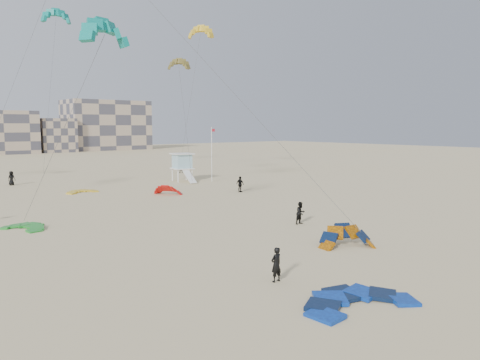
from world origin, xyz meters
TOP-DOWN VIEW (x-y plane):
  - ground at (0.00, 0.00)m, footprint 320.00×320.00m
  - kite_ground_blue at (1.74, -3.86)m, footprint 5.92×6.08m
  - kite_ground_orange at (9.42, 2.64)m, footprint 4.78×4.80m
  - kite_ground_green at (-5.24, 21.45)m, footprint 4.68×4.59m
  - kite_ground_red_far at (12.59, 30.29)m, footprint 4.49×4.46m
  - kite_ground_yellow at (5.51, 37.92)m, footprint 3.47×3.64m
  - kitesurfer_main at (1.13, 0.62)m, footprint 0.65×0.44m
  - kitesurfer_b at (12.26, 9.39)m, footprint 0.88×0.69m
  - kitesurfer_d at (20.10, 26.43)m, footprint 0.63×1.15m
  - kitesurfer_e at (0.93, 50.48)m, footprint 1.04×0.81m
  - kitesurfer_f at (27.07, 50.45)m, footprint 1.32×1.65m
  - kite_fly_teal_a at (-0.72, 15.96)m, footprint 7.06×5.89m
  - kite_fly_olive at (19.76, 39.05)m, footprint 4.77×9.06m
  - kite_fly_yellow at (27.94, 45.61)m, footprint 5.43×9.57m
  - kite_fly_teal_b at (10.79, 59.86)m, footprint 7.48×9.18m
  - lifeguard_tower_near at (20.83, 40.18)m, footprint 3.23×5.65m
  - flagpole at (23.73, 37.07)m, footprint 0.62×0.10m
  - condo_east at (50.00, 132.00)m, footprint 26.00×14.00m
  - condo_fill_right at (32.00, 128.00)m, footprint 10.00×10.00m

SIDE VIEW (x-z plane):
  - ground at x=0.00m, z-range 0.00..0.00m
  - kite_ground_blue at x=1.74m, z-range -0.42..0.42m
  - kite_ground_orange at x=9.42m, z-range -1.78..1.78m
  - kite_ground_green at x=-5.24m, z-range -0.46..0.46m
  - kite_ground_red_far at x=12.59m, z-range -1.58..1.58m
  - kite_ground_yellow at x=5.51m, z-range -0.29..0.29m
  - kitesurfer_f at x=27.07m, z-range 0.00..1.75m
  - kitesurfer_main at x=1.13m, z-range 0.00..1.76m
  - kitesurfer_b at x=12.26m, z-range 0.00..1.79m
  - kitesurfer_d at x=20.10m, z-range 0.00..1.87m
  - kitesurfer_e at x=0.93m, z-range 0.00..1.88m
  - lifeguard_tower_near at x=20.83m, z-range -0.02..3.94m
  - flagpole at x=23.73m, z-range 0.20..7.86m
  - condo_fill_right at x=32.00m, z-range 0.00..10.00m
  - condo_east at x=50.00m, z-range 0.00..16.00m
  - kite_fly_teal_a at x=-0.72m, z-range 6.83..21.30m
  - kite_fly_olive at x=19.76m, z-range 7.84..23.98m
  - kite_fly_yellow at x=27.94m, z-range 10.77..33.33m
  - kite_fly_teal_b at x=10.79m, z-range 11.97..36.95m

